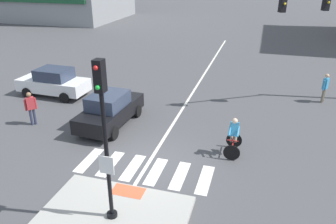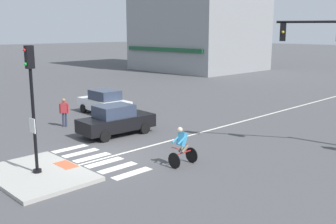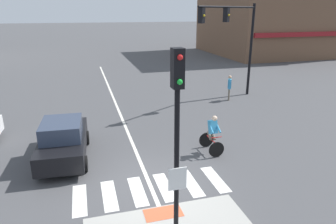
% 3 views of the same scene
% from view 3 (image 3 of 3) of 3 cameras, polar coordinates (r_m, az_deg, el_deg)
% --- Properties ---
extents(ground_plane, '(300.00, 300.00, 0.00)m').
position_cam_3_polar(ground_plane, '(11.05, -3.61, -12.87)').
color(ground_plane, '#474749').
extents(tactile_pad_front, '(1.10, 0.60, 0.01)m').
position_cam_3_polar(tactile_pad_front, '(9.35, -0.89, -18.16)').
color(tactile_pad_front, '#DB5B38').
rests_on(tactile_pad_front, traffic_island).
extents(signal_pole, '(0.44, 0.38, 4.84)m').
position_cam_3_polar(signal_pole, '(6.86, 1.68, -4.45)').
color(signal_pole, black).
rests_on(signal_pole, traffic_island).
extents(crosswalk_stripe_a, '(0.44, 1.80, 0.01)m').
position_cam_3_polar(crosswalk_stripe_a, '(10.53, -16.04, -15.35)').
color(crosswalk_stripe_a, silver).
rests_on(crosswalk_stripe_a, ground).
extents(crosswalk_stripe_b, '(0.44, 1.80, 0.01)m').
position_cam_3_polar(crosswalk_stripe_b, '(10.53, -10.81, -14.89)').
color(crosswalk_stripe_b, silver).
rests_on(crosswalk_stripe_b, ground).
extents(crosswalk_stripe_c, '(0.44, 1.80, 0.01)m').
position_cam_3_polar(crosswalk_stripe_c, '(10.62, -5.64, -14.32)').
color(crosswalk_stripe_c, silver).
rests_on(crosswalk_stripe_c, ground).
extents(crosswalk_stripe_d, '(0.44, 1.80, 0.01)m').
position_cam_3_polar(crosswalk_stripe_d, '(10.78, -0.62, -13.66)').
color(crosswalk_stripe_d, silver).
rests_on(crosswalk_stripe_d, ground).
extents(crosswalk_stripe_e, '(0.44, 1.80, 0.01)m').
position_cam_3_polar(crosswalk_stripe_e, '(11.03, 4.18, -12.93)').
color(crosswalk_stripe_e, silver).
rests_on(crosswalk_stripe_e, ground).
extents(crosswalk_stripe_f, '(0.44, 1.80, 0.01)m').
position_cam_3_polar(crosswalk_stripe_f, '(11.34, 8.72, -12.15)').
color(crosswalk_stripe_f, silver).
rests_on(crosswalk_stripe_f, ground).
extents(lane_centre_line, '(0.14, 28.00, 0.01)m').
position_cam_3_polar(lane_centre_line, '(20.18, -9.67, 1.61)').
color(lane_centre_line, silver).
rests_on(lane_centre_line, ground).
extents(traffic_light_mast, '(5.26, 3.29, 6.15)m').
position_cam_3_polar(traffic_light_mast, '(20.38, 12.59, 14.05)').
color(traffic_light_mast, black).
rests_on(traffic_light_mast, ground).
extents(building_corner_left, '(15.83, 16.01, 13.53)m').
position_cam_3_polar(building_corner_left, '(46.00, 18.62, 18.76)').
color(building_corner_left, brown).
rests_on(building_corner_left, ground).
extents(car_black_westbound_near, '(2.02, 4.19, 1.64)m').
position_cam_3_polar(car_black_westbound_near, '(12.97, -18.80, -4.94)').
color(car_black_westbound_near, black).
rests_on(car_black_westbound_near, ground).
extents(cyclist, '(0.67, 1.10, 1.68)m').
position_cam_3_polar(cyclist, '(12.92, 8.22, -3.90)').
color(cyclist, black).
rests_on(cyclist, ground).
extents(pedestrian_waiting_far_side, '(0.36, 0.50, 1.67)m').
position_cam_3_polar(pedestrian_waiting_far_side, '(20.75, 11.30, 4.78)').
color(pedestrian_waiting_far_side, '#6B6051').
rests_on(pedestrian_waiting_far_side, ground).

